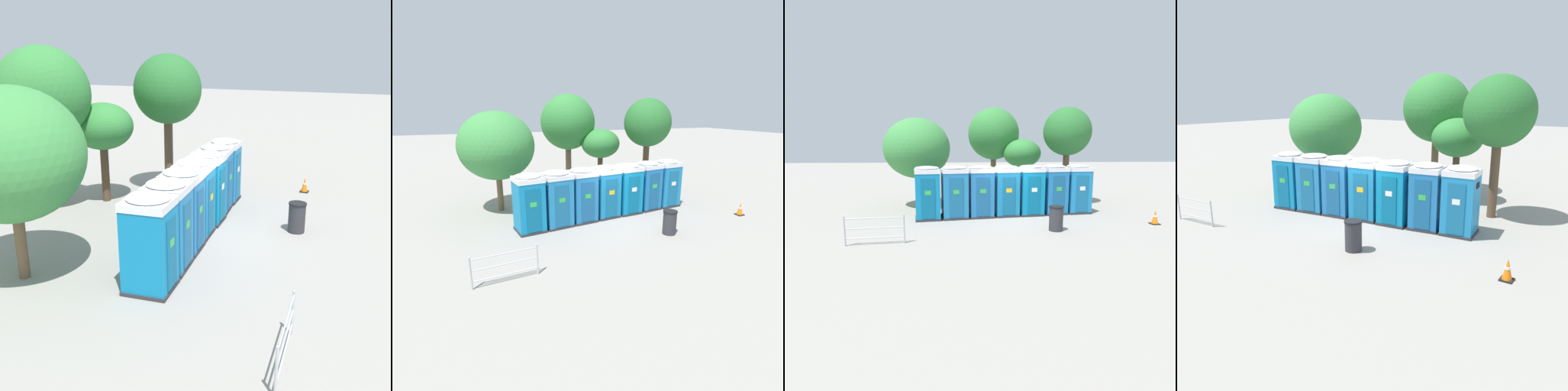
% 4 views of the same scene
% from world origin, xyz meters
% --- Properties ---
extents(ground_plane, '(120.00, 120.00, 0.00)m').
position_xyz_m(ground_plane, '(0.00, 0.00, 0.00)').
color(ground_plane, gray).
extents(portapotty_0, '(1.33, 1.34, 2.54)m').
position_xyz_m(portapotty_0, '(-3.86, -0.28, 1.28)').
color(portapotty_0, '#2D2D33').
rests_on(portapotty_0, ground).
extents(portapotty_1, '(1.40, 1.37, 2.54)m').
position_xyz_m(portapotty_1, '(-2.59, -0.10, 1.28)').
color(portapotty_1, '#2D2D33').
rests_on(portapotty_1, ground).
extents(portapotty_2, '(1.33, 1.34, 2.54)m').
position_xyz_m(portapotty_2, '(-1.31, 0.08, 1.28)').
color(portapotty_2, '#2D2D33').
rests_on(portapotty_2, ground).
extents(portapotty_3, '(1.32, 1.34, 2.54)m').
position_xyz_m(portapotty_3, '(-0.03, 0.26, 1.28)').
color(portapotty_3, '#2D2D33').
rests_on(portapotty_3, ground).
extents(portapotty_4, '(1.30, 1.31, 2.54)m').
position_xyz_m(portapotty_4, '(1.25, 0.37, 1.28)').
color(portapotty_4, '#2D2D33').
rests_on(portapotty_4, ground).
extents(portapotty_5, '(1.33, 1.36, 2.54)m').
position_xyz_m(portapotty_5, '(2.53, 0.57, 1.28)').
color(portapotty_5, '#2D2D33').
rests_on(portapotty_5, ground).
extents(portapotty_6, '(1.32, 1.31, 2.54)m').
position_xyz_m(portapotty_6, '(3.81, 0.70, 1.28)').
color(portapotty_6, '#2D2D33').
rests_on(portapotty_6, ground).
extents(street_tree_0, '(3.77, 3.77, 5.07)m').
position_xyz_m(street_tree_0, '(-4.72, 3.14, 3.35)').
color(street_tree_0, brown).
rests_on(street_tree_0, ground).
extents(street_tree_1, '(2.42, 2.42, 3.95)m').
position_xyz_m(street_tree_1, '(1.79, 5.05, 3.00)').
color(street_tree_1, '#4C3826').
rests_on(street_tree_1, ground).
extents(street_tree_2, '(3.46, 3.46, 6.07)m').
position_xyz_m(street_tree_2, '(0.07, 6.33, 4.30)').
color(street_tree_2, brown).
rests_on(street_tree_2, ground).
extents(street_tree_3, '(2.82, 2.82, 5.77)m').
position_xyz_m(street_tree_3, '(4.14, 3.39, 4.30)').
color(street_tree_3, brown).
rests_on(street_tree_3, ground).
extents(trash_can, '(0.59, 0.59, 1.03)m').
position_xyz_m(trash_can, '(1.57, -2.78, 0.52)').
color(trash_can, '#2D2D33').
rests_on(trash_can, ground).
extents(traffic_cone, '(0.36, 0.36, 0.64)m').
position_xyz_m(traffic_cone, '(6.34, -2.07, 0.31)').
color(traffic_cone, black).
rests_on(traffic_cone, ground).
extents(event_barrier, '(2.05, 0.24, 1.05)m').
position_xyz_m(event_barrier, '(-5.36, -4.11, 0.57)').
color(event_barrier, '#B7B7BC').
rests_on(event_barrier, ground).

